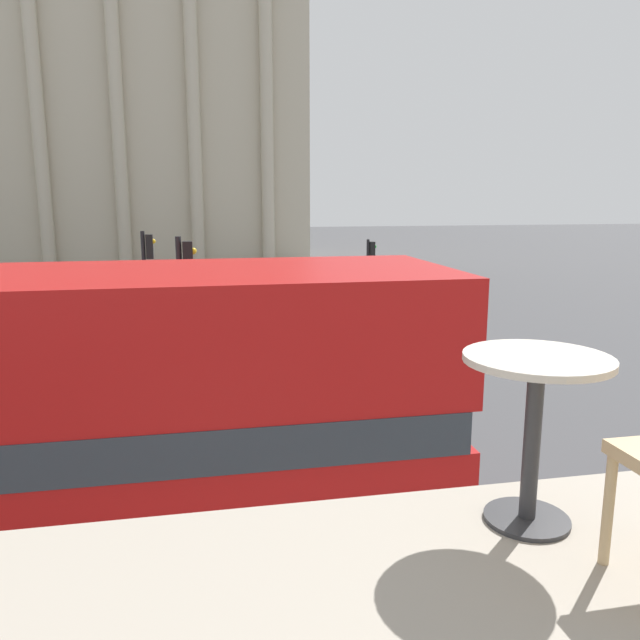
# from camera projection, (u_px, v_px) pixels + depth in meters

# --- Properties ---
(cafe_dining_table) EXTENTS (0.60, 0.60, 0.73)m
(cafe_dining_table) POSITION_uv_depth(u_px,v_px,m) (535.00, 401.00, 2.56)
(cafe_dining_table) COLOR #2D2D30
(cafe_dining_table) RESTS_ON cafe_floor_slab
(plaza_building_left) EXTENTS (31.98, 15.58, 24.17)m
(plaza_building_left) POSITION_uv_depth(u_px,v_px,m) (93.00, 102.00, 48.11)
(plaza_building_left) COLOR beige
(plaza_building_left) RESTS_ON ground_plane
(traffic_light_near) EXTENTS (0.42, 0.24, 4.15)m
(traffic_light_near) POSITION_uv_depth(u_px,v_px,m) (185.00, 307.00, 12.83)
(traffic_light_near) COLOR black
(traffic_light_near) RESTS_ON ground_plane
(traffic_light_mid) EXTENTS (0.42, 0.24, 3.97)m
(traffic_light_mid) POSITION_uv_depth(u_px,v_px,m) (147.00, 279.00, 18.09)
(traffic_light_mid) COLOR black
(traffic_light_mid) RESTS_ON ground_plane
(traffic_light_far) EXTENTS (0.42, 0.24, 3.22)m
(traffic_light_far) POSITION_uv_depth(u_px,v_px,m) (370.00, 266.00, 25.76)
(traffic_light_far) COLOR black
(traffic_light_far) RESTS_ON ground_plane
(pedestrian_white) EXTENTS (0.32, 0.32, 1.63)m
(pedestrian_white) POSITION_uv_depth(u_px,v_px,m) (433.00, 332.00, 18.76)
(pedestrian_white) COLOR #282B33
(pedestrian_white) RESTS_ON ground_plane
(pedestrian_olive) EXTENTS (0.32, 0.32, 1.77)m
(pedestrian_olive) POSITION_uv_depth(u_px,v_px,m) (46.00, 284.00, 28.33)
(pedestrian_olive) COLOR #282B33
(pedestrian_olive) RESTS_ON ground_plane
(pedestrian_yellow) EXTENTS (0.32, 0.32, 1.67)m
(pedestrian_yellow) POSITION_uv_depth(u_px,v_px,m) (176.00, 303.00, 23.66)
(pedestrian_yellow) COLOR #282B33
(pedestrian_yellow) RESTS_ON ground_plane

